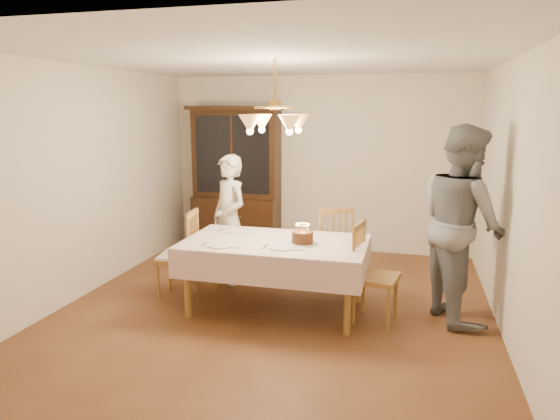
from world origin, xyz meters
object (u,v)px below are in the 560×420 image
(chair_far_side, at_px, (332,251))
(birthday_cake, at_px, (302,238))
(elderly_woman, at_px, (230,219))
(dining_table, at_px, (275,248))
(china_hutch, at_px, (236,181))

(chair_far_side, xyz_separation_m, birthday_cake, (-0.17, -0.90, 0.38))
(elderly_woman, bearing_deg, dining_table, -4.73)
(china_hutch, xyz_separation_m, chair_far_side, (1.70, -1.40, -0.60))
(dining_table, height_order, chair_far_side, chair_far_side)
(birthday_cake, bearing_deg, dining_table, 171.46)
(china_hutch, relative_size, chair_far_side, 2.16)
(dining_table, xyz_separation_m, birthday_cake, (0.30, -0.05, 0.14))
(dining_table, relative_size, elderly_woman, 1.20)
(elderly_woman, relative_size, birthday_cake, 5.27)
(elderly_woman, bearing_deg, chair_far_side, 44.63)
(china_hutch, distance_m, birthday_cake, 2.77)
(chair_far_side, distance_m, birthday_cake, 0.99)
(dining_table, height_order, elderly_woman, elderly_woman)
(dining_table, relative_size, chair_far_side, 1.90)
(china_hutch, relative_size, birthday_cake, 7.20)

